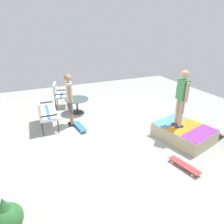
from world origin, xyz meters
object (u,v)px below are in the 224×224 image
(patio_chair_near_house, at_px, (58,93))
(patio_table, at_px, (77,103))
(potted_plant, at_px, (9,221))
(person_skater, at_px, (182,95))
(patio_bench, at_px, (44,110))
(person_watching, at_px, (69,96))
(skateboard_spare, at_px, (184,165))
(skateboard_by_bench, at_px, (80,126))
(skate_ramp, at_px, (184,132))

(patio_chair_near_house, relative_size, patio_table, 1.13)
(patio_chair_near_house, xyz_separation_m, potted_plant, (-5.41, 1.62, -0.15))
(patio_chair_near_house, relative_size, person_skater, 0.62)
(patio_bench, relative_size, person_skater, 0.77)
(patio_bench, relative_size, person_watching, 0.72)
(person_skater, relative_size, skateboard_spare, 1.99)
(patio_chair_near_house, height_order, person_watching, person_watching)
(potted_plant, bearing_deg, person_skater, -71.40)
(skateboard_by_bench, bearing_deg, person_skater, -124.55)
(person_watching, bearing_deg, patio_table, -24.86)
(person_skater, bearing_deg, potted_plant, 108.60)
(skate_ramp, bearing_deg, skateboard_spare, 139.13)
(skateboard_spare, xyz_separation_m, potted_plant, (-0.31, 3.68, 0.38))
(patio_chair_near_house, distance_m, patio_table, 1.05)
(person_watching, relative_size, skateboard_spare, 2.13)
(potted_plant, bearing_deg, skateboard_by_bench, -30.59)
(patio_bench, height_order, skateboard_spare, patio_bench)
(person_skater, bearing_deg, patio_bench, 56.50)
(skateboard_spare, bearing_deg, person_skater, -31.65)
(person_watching, bearing_deg, patio_chair_near_house, 3.37)
(patio_table, distance_m, skateboard_by_bench, 1.38)
(person_skater, distance_m, skateboard_spare, 1.89)
(patio_bench, relative_size, skateboard_spare, 1.53)
(patio_table, relative_size, person_watching, 0.51)
(person_skater, height_order, potted_plant, person_skater)
(skate_ramp, distance_m, patio_chair_near_house, 5.04)
(patio_table, bearing_deg, skateboard_spare, -160.12)
(patio_bench, bearing_deg, skateboard_by_bench, -120.78)
(skate_ramp, relative_size, patio_bench, 1.63)
(skate_ramp, bearing_deg, patio_table, 37.90)
(patio_bench, bearing_deg, skateboard_spare, -141.47)
(person_watching, bearing_deg, person_skater, -128.30)
(skate_ramp, height_order, person_skater, person_skater)
(patio_table, bearing_deg, patio_chair_near_house, 31.33)
(patio_chair_near_house, distance_m, person_skater, 4.88)
(patio_bench, xyz_separation_m, skateboard_by_bench, (-0.60, -1.01, -0.53))
(skateboard_spare, relative_size, potted_plant, 0.90)
(person_skater, bearing_deg, person_watching, 51.70)
(patio_chair_near_house, xyz_separation_m, person_watching, (-1.81, -0.11, 0.42))
(skate_ramp, relative_size, patio_table, 2.30)
(patio_chair_near_house, bearing_deg, person_skater, -144.61)
(skateboard_spare, distance_m, potted_plant, 3.72)
(skateboard_spare, bearing_deg, person_watching, 30.68)
(patio_bench, xyz_separation_m, person_skater, (-2.33, -3.52, 0.76))
(patio_bench, distance_m, skateboard_by_bench, 1.29)
(skate_ramp, bearing_deg, potted_plant, 106.63)
(skate_ramp, xyz_separation_m, skateboard_by_bench, (1.84, 2.71, -0.13))
(patio_chair_near_house, relative_size, person_watching, 0.58)
(patio_table, xyz_separation_m, person_skater, (-3.05, -2.26, 0.97))
(skate_ramp, distance_m, skateboard_spare, 1.42)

